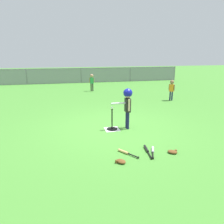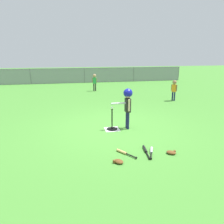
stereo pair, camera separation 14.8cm
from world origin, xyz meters
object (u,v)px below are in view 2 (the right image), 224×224
object	(u,v)px
batter_child	(128,100)
spare_bat_wood	(124,153)
glove_near_bats	(119,161)
spare_bat_black	(145,150)
fielder_deep_left	(174,88)
fielder_deep_right	(95,80)
glove_by_plate	(171,152)
baseball_on_tee	(112,108)
spare_bat_silver	(151,151)
batting_tee	(112,126)

from	to	relation	value
batter_child	spare_bat_wood	bearing A→B (deg)	-108.11
batter_child	glove_near_bats	world-z (taller)	batter_child
spare_bat_black	glove_near_bats	xyz separation A→B (m)	(-0.75, -0.40, 0.01)
spare_bat_black	fielder_deep_left	bearing A→B (deg)	56.81
fielder_deep_right	glove_by_plate	distance (m)	8.85
glove_by_plate	batter_child	bearing A→B (deg)	105.93
baseball_on_tee	spare_bat_wood	size ratio (longest dim) A/B	0.14
fielder_deep_left	fielder_deep_right	bearing A→B (deg)	133.93
fielder_deep_left	spare_bat_silver	world-z (taller)	fielder_deep_left
fielder_deep_left	spare_bat_wood	world-z (taller)	fielder_deep_left
spare_bat_silver	spare_bat_wood	distance (m)	0.66
glove_near_bats	fielder_deep_left	bearing A→B (deg)	53.35
baseball_on_tee	fielder_deep_left	size ratio (longest dim) A/B	0.07
glove_by_plate	glove_near_bats	xyz separation A→B (m)	(-1.29, -0.17, 0.00)
glove_by_plate	fielder_deep_right	bearing A→B (deg)	94.33
batter_child	fielder_deep_right	size ratio (longest dim) A/B	1.20
fielder_deep_right	spare_bat_black	bearing A→B (deg)	-89.18
baseball_on_tee	spare_bat_silver	xyz separation A→B (m)	(0.59, -1.73, -0.65)
batting_tee	fielder_deep_right	bearing A→B (deg)	87.14
fielder_deep_left	spare_bat_wood	size ratio (longest dim) A/B	1.94
glove_by_plate	glove_near_bats	size ratio (longest dim) A/B	1.00
fielder_deep_right	spare_bat_wood	size ratio (longest dim) A/B	2.01
fielder_deep_left	glove_by_plate	bearing A→B (deg)	-117.54
spare_bat_silver	glove_by_plate	bearing A→B (deg)	-20.58
fielder_deep_left	spare_bat_silver	bearing A→B (deg)	-121.86
glove_by_plate	spare_bat_silver	bearing A→B (deg)	159.42
baseball_on_tee	spare_bat_black	world-z (taller)	baseball_on_tee
spare_bat_wood	glove_by_plate	bearing A→B (deg)	-11.96
batting_tee	fielder_deep_right	xyz separation A→B (m)	(0.35, 6.92, 0.57)
glove_by_plate	glove_near_bats	world-z (taller)	same
spare_bat_black	glove_near_bats	size ratio (longest dim) A/B	2.43
fielder_deep_left	fielder_deep_right	world-z (taller)	fielder_deep_right
fielder_deep_left	baseball_on_tee	bearing A→B (deg)	-138.07
baseball_on_tee	batter_child	size ratio (longest dim) A/B	0.06
glove_by_plate	spare_bat_wood	bearing A→B (deg)	168.04
fielder_deep_left	glove_by_plate	world-z (taller)	fielder_deep_left
batter_child	spare_bat_silver	size ratio (longest dim) A/B	2.23
fielder_deep_left	glove_near_bats	distance (m)	6.79
fielder_deep_right	glove_near_bats	bearing A→B (deg)	-94.00
spare_bat_silver	glove_near_bats	xyz separation A→B (m)	(-0.87, -0.33, 0.01)
batter_child	fielder_deep_right	distance (m)	6.93
glove_near_bats	batter_child	bearing A→B (deg)	69.70
fielder_deep_left	spare_bat_silver	distance (m)	6.04
fielder_deep_right	spare_bat_black	xyz separation A→B (m)	(0.12, -8.57, -0.64)
fielder_deep_right	spare_bat_silver	xyz separation A→B (m)	(0.24, -8.64, -0.64)
baseball_on_tee	spare_bat_silver	bearing A→B (deg)	-71.28
baseball_on_tee	glove_by_plate	size ratio (longest dim) A/B	0.27
spare_bat_black	glove_near_bats	world-z (taller)	glove_near_bats
spare_bat_black	glove_by_plate	xyz separation A→B (m)	(0.54, -0.24, 0.01)
spare_bat_black	glove_by_plate	distance (m)	0.59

